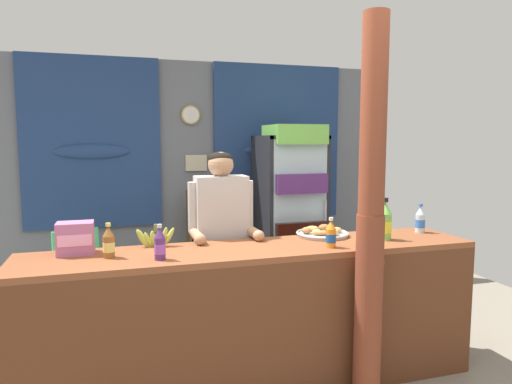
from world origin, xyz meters
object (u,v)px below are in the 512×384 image
at_px(shopkeeper, 222,231).
at_px(soda_bottle_water, 420,220).
at_px(plastic_lawn_chair, 81,271).
at_px(soda_bottle_orange_soda, 331,235).
at_px(timber_post, 371,223).
at_px(soda_bottle_lime_soda, 385,222).
at_px(stall_counter, 262,307).
at_px(soda_bottle_iced_tea, 109,243).
at_px(banana_bunch, 156,238).
at_px(snack_box_wafer, 75,238).
at_px(drink_fridge, 290,203).
at_px(bottle_shelf_rack, 210,240).
at_px(soda_bottle_grape_soda, 160,245).
at_px(pastry_tray, 322,233).

distance_m(shopkeeper, soda_bottle_water, 1.55).
relative_size(plastic_lawn_chair, soda_bottle_orange_soda, 4.21).
bearing_deg(timber_post, soda_bottle_lime_soda, 47.25).
bearing_deg(plastic_lawn_chair, shopkeeper, -44.91).
bearing_deg(shopkeeper, soda_bottle_lime_soda, -23.86).
bearing_deg(shopkeeper, plastic_lawn_chair, 135.09).
bearing_deg(stall_counter, soda_bottle_lime_soda, 4.65).
xyz_separation_m(soda_bottle_iced_tea, banana_bunch, (0.30, 0.22, -0.03)).
xyz_separation_m(shopkeeper, soda_bottle_iced_tea, (-0.81, -0.44, 0.06)).
bearing_deg(snack_box_wafer, soda_bottle_iced_tea, -38.03).
height_order(soda_bottle_iced_tea, soda_bottle_orange_soda, soda_bottle_iced_tea).
distance_m(stall_counter, soda_bottle_orange_soda, 0.66).
relative_size(soda_bottle_water, banana_bunch, 0.82).
bearing_deg(timber_post, drink_fridge, 82.17).
bearing_deg(snack_box_wafer, bottle_shelf_rack, 56.57).
xyz_separation_m(soda_bottle_grape_soda, soda_bottle_orange_soda, (1.13, -0.01, -0.01)).
bearing_deg(stall_counter, banana_bunch, 152.43).
bearing_deg(pastry_tray, soda_bottle_orange_soda, -106.99).
bearing_deg(soda_bottle_lime_soda, plastic_lawn_chair, 144.34).
xyz_separation_m(soda_bottle_grape_soda, banana_bunch, (0.00, 0.36, -0.03)).
relative_size(soda_bottle_orange_soda, snack_box_wafer, 0.91).
bearing_deg(soda_bottle_iced_tea, stall_counter, -7.38).
xyz_separation_m(plastic_lawn_chair, banana_bunch, (0.57, -1.31, 0.54)).
height_order(plastic_lawn_chair, pastry_tray, pastry_tray).
xyz_separation_m(bottle_shelf_rack, soda_bottle_orange_soda, (0.39, -2.18, 0.46)).
relative_size(plastic_lawn_chair, soda_bottle_grape_soda, 3.95).
relative_size(bottle_shelf_rack, banana_bunch, 4.12).
distance_m(bottle_shelf_rack, soda_bottle_water, 2.36).
height_order(plastic_lawn_chair, shopkeeper, shopkeeper).
relative_size(shopkeeper, banana_bunch, 5.78).
xyz_separation_m(stall_counter, soda_bottle_grape_soda, (-0.65, -0.02, 0.47)).
bearing_deg(soda_bottle_iced_tea, snack_box_wafer, 141.97).
relative_size(snack_box_wafer, pastry_tray, 0.56).
relative_size(stall_counter, snack_box_wafer, 13.77).
xyz_separation_m(soda_bottle_lime_soda, banana_bunch, (-1.61, 0.26, -0.07)).
height_order(shopkeeper, soda_bottle_water, shopkeeper).
relative_size(soda_bottle_lime_soda, soda_bottle_iced_tea, 1.41).
xyz_separation_m(stall_counter, soda_bottle_water, (1.37, 0.23, 0.47)).
distance_m(soda_bottle_orange_soda, pastry_tray, 0.39).
relative_size(soda_bottle_lime_soda, soda_bottle_water, 1.34).
height_order(stall_counter, soda_bottle_iced_tea, soda_bottle_iced_tea).
xyz_separation_m(timber_post, snack_box_wafer, (-1.77, 0.57, -0.10)).
height_order(soda_bottle_iced_tea, soda_bottle_grape_soda, soda_bottle_grape_soda).
distance_m(timber_post, soda_bottle_water, 0.92).
relative_size(drink_fridge, soda_bottle_grape_soda, 8.50).
relative_size(timber_post, soda_bottle_water, 10.78).
relative_size(stall_counter, timber_post, 1.25).
xyz_separation_m(timber_post, banana_bunch, (-1.27, 0.63, -0.14)).
relative_size(stall_counter, plastic_lawn_chair, 3.58).
bearing_deg(drink_fridge, timber_post, -97.83).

